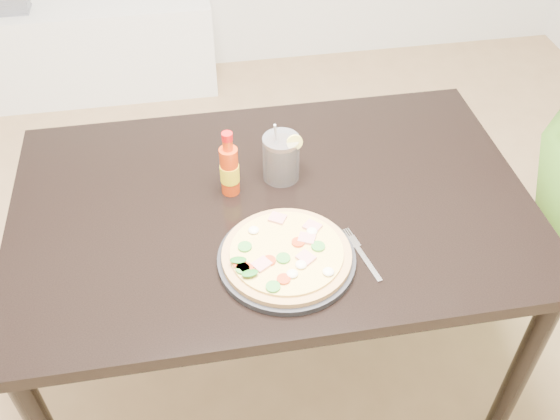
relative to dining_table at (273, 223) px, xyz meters
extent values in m
plane|color=#9E7A51|center=(0.07, -0.20, -0.67)|extent=(4.50, 4.50, 0.00)
cube|color=black|center=(0.00, 0.00, 0.06)|extent=(1.40, 0.90, 0.04)
cylinder|color=black|center=(0.64, -0.39, -0.31)|extent=(0.06, 0.06, 0.71)
cylinder|color=black|center=(-0.64, 0.39, -0.31)|extent=(0.06, 0.06, 0.71)
cylinder|color=black|center=(0.64, 0.39, -0.31)|extent=(0.06, 0.06, 0.71)
cylinder|color=black|center=(0.00, -0.22, 0.09)|extent=(0.34, 0.34, 0.02)
cylinder|color=tan|center=(0.00, -0.22, 0.11)|extent=(0.32, 0.32, 0.01)
cylinder|color=#EBC866|center=(0.00, -0.22, 0.12)|extent=(0.28, 0.28, 0.01)
cube|color=#D18382|center=(0.00, -0.11, 0.12)|extent=(0.05, 0.05, 0.01)
cube|color=#D18382|center=(0.05, -0.19, 0.12)|extent=(0.05, 0.05, 0.01)
cube|color=#D18382|center=(0.08, -0.15, 0.12)|extent=(0.05, 0.05, 0.01)
cube|color=#D18382|center=(-0.07, -0.25, 0.12)|extent=(0.05, 0.05, 0.01)
cube|color=#D18382|center=(0.04, -0.25, 0.12)|extent=(0.05, 0.05, 0.01)
cylinder|color=red|center=(-0.12, -0.25, 0.12)|extent=(0.03, 0.03, 0.01)
cylinder|color=red|center=(-0.05, -0.25, 0.12)|extent=(0.03, 0.03, 0.01)
cylinder|color=red|center=(0.03, -0.20, 0.12)|extent=(0.03, 0.03, 0.01)
cylinder|color=red|center=(-0.10, -0.26, 0.12)|extent=(0.03, 0.03, 0.01)
cylinder|color=red|center=(-0.02, -0.31, 0.12)|extent=(0.03, 0.03, 0.01)
cylinder|color=#33832B|center=(0.08, -0.22, 0.12)|extent=(0.03, 0.03, 0.01)
cylinder|color=#33832B|center=(-0.11, -0.26, 0.12)|extent=(0.03, 0.03, 0.01)
cylinder|color=#33832B|center=(-0.05, -0.33, 0.12)|extent=(0.03, 0.03, 0.01)
cylinder|color=#33832B|center=(-0.10, -0.19, 0.12)|extent=(0.03, 0.03, 0.01)
cylinder|color=#33832B|center=(-0.01, -0.24, 0.12)|extent=(0.03, 0.03, 0.01)
ellipsoid|color=silver|center=(0.08, -0.30, 0.12)|extent=(0.03, 0.03, 0.01)
ellipsoid|color=silver|center=(-0.07, -0.14, 0.12)|extent=(0.03, 0.03, 0.01)
ellipsoid|color=silver|center=(0.00, -0.30, 0.12)|extent=(0.03, 0.03, 0.01)
ellipsoid|color=silver|center=(0.07, -0.17, 0.12)|extent=(0.03, 0.03, 0.01)
ellipsoid|color=silver|center=(0.02, -0.27, 0.12)|extent=(0.03, 0.03, 0.01)
ellipsoid|color=#176117|center=(-0.12, -0.24, 0.13)|extent=(0.04, 0.03, 0.00)
ellipsoid|color=#176117|center=(-0.10, -0.28, 0.13)|extent=(0.04, 0.03, 0.00)
cylinder|color=red|center=(-0.11, 0.06, 0.16)|extent=(0.06, 0.06, 0.14)
cylinder|color=yellow|center=(-0.11, 0.06, 0.15)|extent=(0.05, 0.05, 0.05)
cylinder|color=red|center=(-0.11, 0.06, 0.24)|extent=(0.03, 0.03, 0.03)
cylinder|color=red|center=(-0.11, 0.06, 0.27)|extent=(0.03, 0.03, 0.02)
cylinder|color=black|center=(0.04, 0.10, 0.14)|extent=(0.09, 0.09, 0.12)
cylinder|color=silver|center=(0.04, 0.10, 0.15)|extent=(0.10, 0.10, 0.13)
cylinder|color=#F2E059|center=(0.07, 0.08, 0.21)|extent=(0.04, 0.01, 0.04)
cylinder|color=#B2B2B7|center=(0.03, 0.11, 0.19)|extent=(0.03, 0.06, 0.17)
cube|color=silver|center=(0.19, -0.26, 0.09)|extent=(0.04, 0.12, 0.00)
cube|color=silver|center=(0.18, -0.19, 0.09)|extent=(0.03, 0.04, 0.00)
cube|color=silver|center=(0.16, -0.16, 0.09)|extent=(0.01, 0.03, 0.00)
cube|color=silver|center=(0.17, -0.15, 0.09)|extent=(0.01, 0.03, 0.00)
cube|color=silver|center=(0.17, -0.15, 0.09)|extent=(0.01, 0.03, 0.00)
cube|color=silver|center=(0.18, -0.15, 0.09)|extent=(0.01, 0.03, 0.00)
cube|color=white|center=(-0.73, 1.87, -0.42)|extent=(1.40, 0.34, 0.50)
cube|color=slate|center=(-0.98, 1.85, -0.16)|extent=(0.14, 0.12, 0.01)
cube|color=slate|center=(-0.98, 1.85, -0.15)|extent=(0.14, 0.12, 0.01)
cube|color=slate|center=(-0.98, 1.85, -0.14)|extent=(0.14, 0.12, 0.01)
cube|color=slate|center=(-0.98, 1.85, -0.13)|extent=(0.14, 0.12, 0.01)
cube|color=slate|center=(-0.98, 1.85, -0.12)|extent=(0.14, 0.12, 0.01)
cube|color=slate|center=(-0.98, 1.85, -0.11)|extent=(0.14, 0.12, 0.01)
camera|label=1|loc=(-0.19, -1.23, 1.22)|focal=40.00mm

